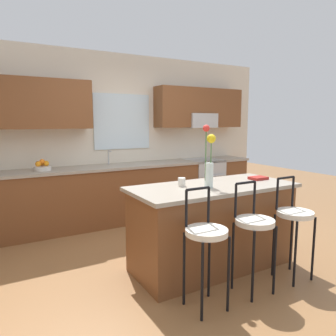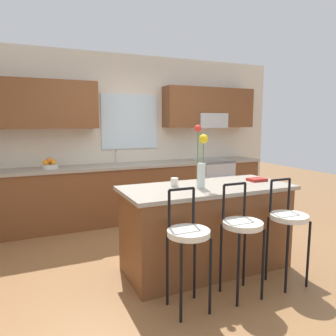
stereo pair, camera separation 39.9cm
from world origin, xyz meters
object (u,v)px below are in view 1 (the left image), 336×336
(mug_ceramic, at_px, (182,182))
(fruit_bowl_oranges, at_px, (42,167))
(bar_stool_middle, at_px, (254,227))
(flower_vase, at_px, (209,161))
(cookbook, at_px, (258,178))
(bar_stool_far, at_px, (294,218))
(oven_range, at_px, (203,184))
(bar_stool_near, at_px, (206,237))
(kitchen_island, at_px, (212,226))

(mug_ceramic, relative_size, fruit_bowl_oranges, 0.38)
(bar_stool_middle, relative_size, mug_ceramic, 11.58)
(flower_vase, height_order, cookbook, flower_vase)
(bar_stool_far, relative_size, mug_ceramic, 11.58)
(oven_range, height_order, bar_stool_middle, bar_stool_middle)
(bar_stool_middle, height_order, fruit_bowl_oranges, fruit_bowl_oranges)
(oven_range, height_order, bar_stool_near, bar_stool_near)
(bar_stool_far, bearing_deg, kitchen_island, 131.45)
(cookbook, bearing_deg, flower_vase, -173.42)
(cookbook, height_order, fruit_bowl_oranges, fruit_bowl_oranges)
(bar_stool_near, bearing_deg, flower_vase, 51.84)
(kitchen_island, relative_size, fruit_bowl_oranges, 7.63)
(oven_range, relative_size, fruit_bowl_oranges, 3.83)
(bar_stool_far, relative_size, flower_vase, 1.60)
(oven_range, distance_m, bar_stool_middle, 2.96)
(oven_range, xyz_separation_m, cookbook, (-0.64, -2.00, 0.48))
(fruit_bowl_oranges, bearing_deg, bar_stool_near, -71.48)
(flower_vase, xyz_separation_m, cookbook, (0.80, 0.09, -0.26))
(bar_stool_near, bearing_deg, mug_ceramic, 73.31)
(bar_stool_far, xyz_separation_m, flower_vase, (-0.67, 0.55, 0.56))
(mug_ceramic, bearing_deg, cookbook, -6.17)
(kitchen_island, relative_size, bar_stool_far, 1.76)
(bar_stool_middle, bearing_deg, bar_stool_far, 0.00)
(kitchen_island, distance_m, mug_ceramic, 0.61)
(kitchen_island, bearing_deg, oven_range, 56.76)
(flower_vase, bearing_deg, bar_stool_near, -128.16)
(kitchen_island, distance_m, bar_stool_middle, 0.65)
(kitchen_island, xyz_separation_m, bar_stool_far, (0.55, -0.62, 0.17))
(flower_vase, xyz_separation_m, fruit_bowl_oranges, (-1.32, 2.12, -0.22))
(bar_stool_middle, relative_size, fruit_bowl_oranges, 4.34)
(cookbook, bearing_deg, bar_stool_middle, -136.72)
(oven_range, bearing_deg, bar_stool_near, -125.35)
(bar_stool_near, bearing_deg, oven_range, 54.65)
(kitchen_island, bearing_deg, mug_ceramic, 158.82)
(bar_stool_near, distance_m, cookbook, 1.42)
(kitchen_island, relative_size, mug_ceramic, 20.35)
(cookbook, bearing_deg, oven_range, 72.21)
(bar_stool_near, height_order, bar_stool_middle, same)
(bar_stool_far, bearing_deg, fruit_bowl_oranges, 126.78)
(oven_range, distance_m, kitchen_island, 2.41)
(cookbook, distance_m, fruit_bowl_oranges, 2.94)
(bar_stool_near, height_order, cookbook, bar_stool_near)
(oven_range, relative_size, cookbook, 4.60)
(bar_stool_near, height_order, bar_stool_far, same)
(fruit_bowl_oranges, bearing_deg, kitchen_island, -54.77)
(flower_vase, bearing_deg, bar_stool_middle, -77.70)
(oven_range, distance_m, fruit_bowl_oranges, 2.81)
(oven_range, height_order, mug_ceramic, mug_ceramic)
(flower_vase, relative_size, cookbook, 3.25)
(flower_vase, bearing_deg, kitchen_island, 32.05)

